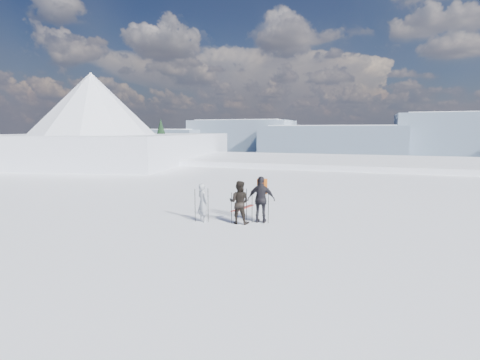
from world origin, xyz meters
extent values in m
plane|color=white|center=(0.00, 60.00, -17.50)|extent=(220.00, 208.01, 71.62)
cube|color=white|center=(0.00, 30.00, -6.50)|extent=(180.00, 16.00, 14.00)
plane|color=navy|center=(0.00, 290.00, -30.00)|extent=(820.00, 820.00, 0.00)
cube|color=slate|center=(-280.00, 440.00, -13.00)|extent=(150.00, 80.00, 34.00)
cube|color=white|center=(-280.00, 440.00, 1.00)|extent=(127.50, 70.00, 8.00)
cube|color=slate|center=(-160.00, 470.00, -7.00)|extent=(130.00, 80.00, 46.00)
cube|color=white|center=(-160.00, 470.00, 13.00)|extent=(110.50, 70.00, 8.00)
cube|color=slate|center=(-40.00, 440.00, -11.00)|extent=(160.00, 80.00, 38.00)
cube|color=white|center=(-40.00, 440.00, 5.00)|extent=(136.00, 70.00, 8.00)
cube|color=slate|center=(100.00, 470.00, -4.00)|extent=(140.00, 80.00, 52.00)
cube|color=white|center=(100.00, 470.00, 19.00)|extent=(119.00, 70.00, 8.00)
cube|color=white|center=(-28.00, 28.00, -5.00)|extent=(29.19, 35.68, 16.00)
cone|color=white|center=(-25.00, 22.00, 5.00)|extent=(18.00, 18.00, 9.00)
cone|color=white|center=(-33.00, 32.00, 1.00)|extent=(16.00, 16.00, 8.00)
cube|color=#2D2B28|center=(-22.00, 36.00, -9.00)|extent=(21.55, 17.87, 14.25)
cone|color=black|center=(-18.00, 32.00, -3.00)|extent=(5.60, 5.60, 10.00)
cone|color=black|center=(-22.00, 28.00, -3.50)|extent=(5.04, 5.04, 9.00)
cone|color=black|center=(-24.00, 34.00, -1.50)|extent=(7.28, 7.28, 13.00)
cone|color=black|center=(-25.00, 31.00, -2.50)|extent=(6.16, 6.16, 11.00)
cone|color=black|center=(-20.00, 30.00, -2.50)|extent=(6.16, 6.16, 11.00)
cone|color=black|center=(-27.00, 36.00, -2.00)|extent=(6.72, 6.72, 12.00)
imported|color=#959BA3|center=(-3.05, 2.11, 0.75)|extent=(0.65, 0.60, 1.49)
imported|color=black|center=(-1.62, 2.28, 0.82)|extent=(0.81, 0.64, 1.63)
imported|color=black|center=(-0.88, 2.70, 0.89)|extent=(1.10, 0.59, 1.78)
cube|color=#CB5813|center=(-0.91, 2.95, 2.07)|extent=(0.41, 0.27, 0.57)
cylinder|color=black|center=(-3.33, 2.01, 0.64)|extent=(0.02, 0.02, 1.28)
cylinder|color=black|center=(-2.80, 2.05, 0.66)|extent=(0.02, 0.02, 1.32)
cylinder|color=black|center=(-1.89, 2.17, 0.59)|extent=(0.02, 0.02, 1.19)
cylinder|color=black|center=(-1.32, 2.25, 0.68)|extent=(0.02, 0.02, 1.35)
cylinder|color=black|center=(-1.21, 2.59, 0.58)|extent=(0.02, 0.02, 1.17)
cylinder|color=black|center=(-0.59, 2.67, 0.67)|extent=(0.02, 0.02, 1.35)
cube|color=black|center=(-2.43, 4.91, 0.01)|extent=(0.47, 1.68, 0.03)
cube|color=black|center=(-2.29, 4.91, 0.01)|extent=(0.39, 1.69, 0.03)
camera|label=1|loc=(2.96, -10.78, 3.51)|focal=28.00mm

